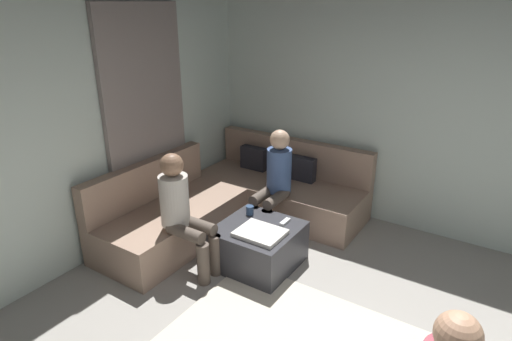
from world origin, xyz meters
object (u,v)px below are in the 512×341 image
ottoman (258,245)px  game_remote (285,222)px  person_on_couch_side (183,209)px  coffee_mug (250,210)px  person_on_couch_back (275,179)px  sectional_couch (236,201)px

ottoman → game_remote: size_ratio=5.07×
person_on_couch_side → coffee_mug: bearing=152.6°
coffee_mug → person_on_couch_back: person_on_couch_back is taller
ottoman → person_on_couch_side: size_ratio=0.63×
coffee_mug → game_remote: coffee_mug is taller
sectional_couch → person_on_couch_side: person_on_couch_side is taller
coffee_mug → person_on_couch_back: 0.51m
sectional_couch → game_remote: size_ratio=17.00×
ottoman → game_remote: game_remote is taller
sectional_couch → person_on_couch_side: size_ratio=2.12×
person_on_couch_back → person_on_couch_side: 1.17m
sectional_couch → coffee_mug: (0.48, -0.42, 0.19)m
sectional_couch → ottoman: bearing=-40.3°
sectional_couch → person_on_couch_back: 0.63m
coffee_mug → game_remote: 0.40m
sectional_couch → person_on_couch_back: bearing=6.3°
game_remote → person_on_couch_side: bearing=-137.0°
game_remote → person_on_couch_side: 1.03m
sectional_couch → person_on_couch_side: (0.15, -1.06, 0.38)m
game_remote → ottoman: bearing=-129.3°
person_on_couch_back → person_on_couch_side: bearing=72.5°
sectional_couch → coffee_mug: sectional_couch is taller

